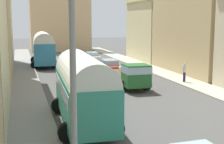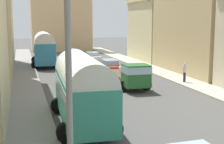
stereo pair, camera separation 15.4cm
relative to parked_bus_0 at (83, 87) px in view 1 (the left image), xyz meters
name	(u,v)px [view 1 (the left image)]	position (x,y,z in m)	size (l,w,h in m)	color
ground_plane	(100,78)	(4.46, 14.36, -2.15)	(154.00, 154.00, 0.00)	#4D4C4B
sidewalk_left	(26,81)	(-2.79, 14.36, -2.08)	(2.50, 70.00, 0.14)	gray
sidewalk_right	(166,74)	(11.71, 14.36, -2.08)	(2.50, 70.00, 0.14)	#AEAF9B
building_right_2	(200,7)	(15.69, 14.67, 4.98)	(6.01, 13.07, 14.22)	tan
building_right_3	(154,29)	(15.46, 26.54, 2.35)	(5.49, 9.97, 8.96)	beige
distant_church	(60,17)	(4.46, 46.41, 4.22)	(11.12, 6.74, 18.18)	tan
parked_bus_0	(83,87)	(0.00, 0.00, 0.00)	(3.46, 8.34, 3.91)	#318C73
parked_bus_1	(43,47)	(-0.29, 24.87, 0.20)	(3.53, 8.18, 4.26)	teal
cargo_truck_0	(130,75)	(5.78, 8.76, -1.00)	(3.01, 7.11, 2.24)	#245D2A
car_0	(109,66)	(6.15, 16.90, -1.39)	(2.30, 4.26, 1.52)	#AB3428
car_1	(92,58)	(6.09, 25.51, -1.37)	(2.28, 4.22, 1.55)	white
car_3	(75,68)	(2.37, 16.88, -1.39)	(2.41, 4.43, 1.50)	slate
car_4	(68,58)	(2.96, 26.06, -1.38)	(2.34, 4.39, 1.52)	silver
pedestrian_1	(184,72)	(11.25, 9.39, -1.07)	(0.49, 0.49, 1.89)	#2F1C44
streetlamp_near	(82,90)	(-1.82, -9.40, 1.87)	(1.70, 0.28, 6.78)	gray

